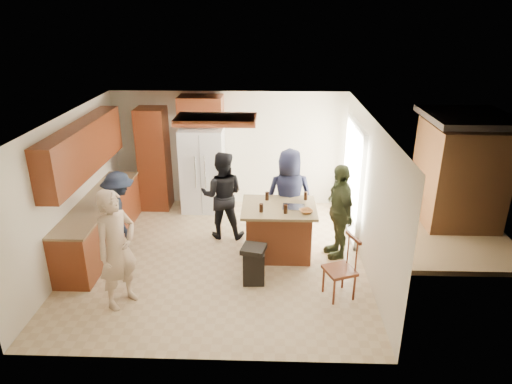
{
  "coord_description": "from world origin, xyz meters",
  "views": [
    {
      "loc": [
        0.89,
        -7.0,
        4.13
      ],
      "look_at": [
        0.64,
        0.29,
        1.15
      ],
      "focal_mm": 32.0,
      "sensor_mm": 36.0,
      "label": 1
    }
  ],
  "objects_px": {
    "person_behind_left": "(222,195)",
    "person_side_right": "(339,211)",
    "trash_bin": "(254,264)",
    "spindle_chair": "(341,270)",
    "person_behind_right": "(289,196)",
    "refrigerator": "(203,170)",
    "kitchen_island": "(278,230)",
    "person_front_left": "(117,249)",
    "person_counter": "(121,213)"
  },
  "relations": [
    {
      "from": "person_behind_left",
      "to": "person_side_right",
      "type": "relative_size",
      "value": 0.99
    },
    {
      "from": "person_behind_right",
      "to": "spindle_chair",
      "type": "height_order",
      "value": "person_behind_right"
    },
    {
      "from": "person_front_left",
      "to": "refrigerator",
      "type": "bearing_deg",
      "value": 21.17
    },
    {
      "from": "spindle_chair",
      "to": "person_counter",
      "type": "bearing_deg",
      "value": 161.29
    },
    {
      "from": "person_behind_left",
      "to": "kitchen_island",
      "type": "bearing_deg",
      "value": 150.09
    },
    {
      "from": "refrigerator",
      "to": "spindle_chair",
      "type": "distance_m",
      "value": 4.08
    },
    {
      "from": "person_behind_left",
      "to": "kitchen_island",
      "type": "distance_m",
      "value": 1.3
    },
    {
      "from": "person_front_left",
      "to": "spindle_chair",
      "type": "distance_m",
      "value": 3.3
    },
    {
      "from": "kitchen_island",
      "to": "person_counter",
      "type": "bearing_deg",
      "value": -179.98
    },
    {
      "from": "person_front_left",
      "to": "person_counter",
      "type": "relative_size",
      "value": 1.2
    },
    {
      "from": "person_behind_left",
      "to": "kitchen_island",
      "type": "height_order",
      "value": "person_behind_left"
    },
    {
      "from": "spindle_chair",
      "to": "kitchen_island",
      "type": "bearing_deg",
      "value": 126.35
    },
    {
      "from": "kitchen_island",
      "to": "spindle_chair",
      "type": "bearing_deg",
      "value": -53.65
    },
    {
      "from": "person_behind_left",
      "to": "person_front_left",
      "type": "bearing_deg",
      "value": 62.21
    },
    {
      "from": "person_counter",
      "to": "refrigerator",
      "type": "bearing_deg",
      "value": -55.5
    },
    {
      "from": "person_front_left",
      "to": "person_side_right",
      "type": "height_order",
      "value": "person_front_left"
    },
    {
      "from": "spindle_chair",
      "to": "person_behind_left",
      "type": "bearing_deg",
      "value": 135.8
    },
    {
      "from": "person_behind_right",
      "to": "kitchen_island",
      "type": "distance_m",
      "value": 0.74
    },
    {
      "from": "person_behind_right",
      "to": "kitchen_island",
      "type": "height_order",
      "value": "person_behind_right"
    },
    {
      "from": "person_side_right",
      "to": "spindle_chair",
      "type": "bearing_deg",
      "value": -17.47
    },
    {
      "from": "trash_bin",
      "to": "refrigerator",
      "type": "bearing_deg",
      "value": 112.78
    },
    {
      "from": "refrigerator",
      "to": "person_counter",
      "type": "bearing_deg",
      "value": -121.68
    },
    {
      "from": "refrigerator",
      "to": "kitchen_island",
      "type": "xyz_separation_m",
      "value": [
        1.59,
        -1.93,
        -0.43
      ]
    },
    {
      "from": "trash_bin",
      "to": "spindle_chair",
      "type": "xyz_separation_m",
      "value": [
        1.33,
        -0.35,
        0.13
      ]
    },
    {
      "from": "person_front_left",
      "to": "kitchen_island",
      "type": "bearing_deg",
      "value": -23.29
    },
    {
      "from": "person_counter",
      "to": "trash_bin",
      "type": "relative_size",
      "value": 2.41
    },
    {
      "from": "refrigerator",
      "to": "kitchen_island",
      "type": "distance_m",
      "value": 2.53
    },
    {
      "from": "person_side_right",
      "to": "spindle_chair",
      "type": "height_order",
      "value": "person_side_right"
    },
    {
      "from": "person_side_right",
      "to": "refrigerator",
      "type": "height_order",
      "value": "refrigerator"
    },
    {
      "from": "person_behind_left",
      "to": "person_side_right",
      "type": "xyz_separation_m",
      "value": [
        2.09,
        -0.65,
        0.0
      ]
    },
    {
      "from": "person_behind_right",
      "to": "person_counter",
      "type": "bearing_deg",
      "value": 6.93
    },
    {
      "from": "person_behind_left",
      "to": "spindle_chair",
      "type": "xyz_separation_m",
      "value": [
        1.97,
        -1.92,
        -0.39
      ]
    },
    {
      "from": "person_front_left",
      "to": "spindle_chair",
      "type": "bearing_deg",
      "value": -51.71
    },
    {
      "from": "person_front_left",
      "to": "trash_bin",
      "type": "distance_m",
      "value": 2.12
    },
    {
      "from": "person_front_left",
      "to": "person_counter",
      "type": "xyz_separation_m",
      "value": [
        -0.45,
        1.54,
        -0.15
      ]
    },
    {
      "from": "kitchen_island",
      "to": "person_behind_right",
      "type": "bearing_deg",
      "value": 71.21
    },
    {
      "from": "person_behind_right",
      "to": "spindle_chair",
      "type": "xyz_separation_m",
      "value": [
        0.73,
        -1.83,
        -0.43
      ]
    },
    {
      "from": "person_front_left",
      "to": "person_behind_right",
      "type": "distance_m",
      "value": 3.3
    },
    {
      "from": "person_front_left",
      "to": "refrigerator",
      "type": "height_order",
      "value": "person_front_left"
    },
    {
      "from": "person_behind_left",
      "to": "person_side_right",
      "type": "distance_m",
      "value": 2.19
    },
    {
      "from": "person_behind_left",
      "to": "person_behind_right",
      "type": "relative_size",
      "value": 0.95
    },
    {
      "from": "person_behind_left",
      "to": "person_counter",
      "type": "bearing_deg",
      "value": 23.43
    },
    {
      "from": "person_behind_left",
      "to": "trash_bin",
      "type": "height_order",
      "value": "person_behind_left"
    },
    {
      "from": "person_counter",
      "to": "trash_bin",
      "type": "height_order",
      "value": "person_counter"
    },
    {
      "from": "person_behind_right",
      "to": "spindle_chair",
      "type": "bearing_deg",
      "value": 107.54
    },
    {
      "from": "person_behind_left",
      "to": "kitchen_island",
      "type": "relative_size",
      "value": 1.32
    },
    {
      "from": "person_side_right",
      "to": "person_counter",
      "type": "height_order",
      "value": "person_side_right"
    },
    {
      "from": "kitchen_island",
      "to": "trash_bin",
      "type": "distance_m",
      "value": 1.0
    },
    {
      "from": "trash_bin",
      "to": "kitchen_island",
      "type": "bearing_deg",
      "value": 65.9
    },
    {
      "from": "person_side_right",
      "to": "trash_bin",
      "type": "xyz_separation_m",
      "value": [
        -1.45,
        -0.92,
        -0.53
      ]
    }
  ]
}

